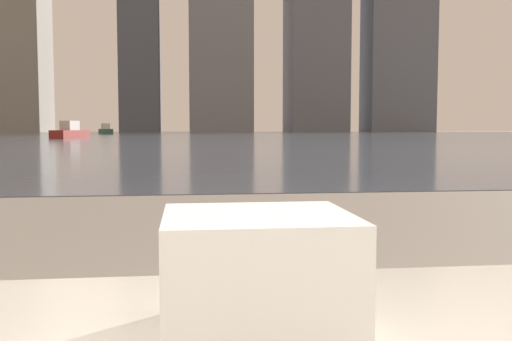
# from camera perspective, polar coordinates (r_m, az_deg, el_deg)

# --- Properties ---
(towel_stack) EXTENTS (0.24, 0.22, 0.16)m
(towel_stack) POSITION_cam_1_polar(r_m,az_deg,el_deg) (0.75, 0.17, -10.41)
(towel_stack) COLOR white
(towel_stack) RESTS_ON bathtub
(harbor_water) EXTENTS (180.00, 110.00, 0.01)m
(harbor_water) POSITION_cam_1_polar(r_m,az_deg,el_deg) (61.90, -6.74, 3.48)
(harbor_water) COLOR slate
(harbor_water) RESTS_ON ground_plane
(harbor_boat_1) EXTENTS (2.52, 3.87, 1.37)m
(harbor_boat_1) POSITION_cam_1_polar(r_m,az_deg,el_deg) (46.69, -18.12, 3.66)
(harbor_boat_1) COLOR maroon
(harbor_boat_1) RESTS_ON harbor_water
(harbor_boat_3) EXTENTS (2.55, 4.19, 1.49)m
(harbor_boat_3) POSITION_cam_1_polar(r_m,az_deg,el_deg) (84.52, -14.80, 3.93)
(harbor_boat_3) COLOR #335647
(harbor_boat_3) RESTS_ON harbor_water
(skyline_tower_3) EXTENTS (12.57, 12.24, 36.39)m
(skyline_tower_3) POSITION_cam_1_polar(r_m,az_deg,el_deg) (119.37, -3.63, 12.62)
(skyline_tower_3) COLOR slate
(skyline_tower_3) RESTS_ON ground_plane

